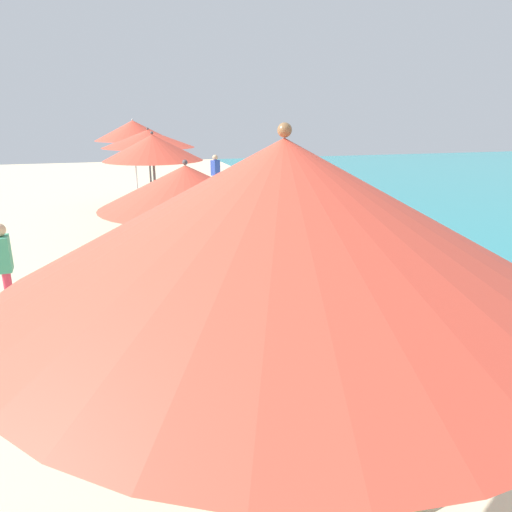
{
  "coord_description": "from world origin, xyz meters",
  "views": [
    {
      "loc": [
        -0.22,
        5.83,
        3.14
      ],
      "look_at": [
        1.67,
        12.24,
        1.11
      ],
      "focal_mm": 32.92,
      "sensor_mm": 36.0,
      "label": 1
    }
  ],
  "objects_px": {
    "umbrella_sixth": "(148,139)",
    "umbrella_farthest": "(133,131)",
    "lounger_farthest_shoreside": "(163,191)",
    "person_walking_near": "(215,171)",
    "lounger_fifth_shoreside": "(203,239)",
    "lounger_third_shoreside": "(340,477)",
    "umbrella_fifth": "(153,148)",
    "person_walking_mid": "(4,261)",
    "umbrella_fourth": "(186,187)",
    "lounger_fourth_shoreside": "(210,307)",
    "lounger_fourth_inland": "(271,401)",
    "umbrella_third": "(283,218)",
    "lounger_sixth_shoreside": "(171,215)"
  },
  "relations": [
    {
      "from": "lounger_farthest_shoreside",
      "to": "person_walking_near",
      "type": "relative_size",
      "value": 0.88
    },
    {
      "from": "lounger_fifth_shoreside",
      "to": "umbrella_sixth",
      "type": "height_order",
      "value": "umbrella_sixth"
    },
    {
      "from": "lounger_sixth_shoreside",
      "to": "person_walking_mid",
      "type": "xyz_separation_m",
      "value": [
        -3.28,
        -6.06,
        0.68
      ]
    },
    {
      "from": "lounger_fourth_shoreside",
      "to": "person_walking_near",
      "type": "relative_size",
      "value": 0.76
    },
    {
      "from": "umbrella_third",
      "to": "umbrella_sixth",
      "type": "distance_m",
      "value": 11.12
    },
    {
      "from": "umbrella_fifth",
      "to": "person_walking_mid",
      "type": "xyz_separation_m",
      "value": [
        -2.54,
        -1.66,
        -1.6
      ]
    },
    {
      "from": "umbrella_sixth",
      "to": "umbrella_farthest",
      "type": "xyz_separation_m",
      "value": [
        -0.22,
        3.94,
        0.09
      ]
    },
    {
      "from": "lounger_fourth_shoreside",
      "to": "lounger_sixth_shoreside",
      "type": "xyz_separation_m",
      "value": [
        0.24,
        7.4,
        -0.07
      ]
    },
    {
      "from": "lounger_sixth_shoreside",
      "to": "lounger_fourth_inland",
      "type": "bearing_deg",
      "value": -86.3
    },
    {
      "from": "umbrella_fourth",
      "to": "lounger_fifth_shoreside",
      "type": "xyz_separation_m",
      "value": [
        1.08,
        5.32,
        -2.03
      ]
    },
    {
      "from": "lounger_sixth_shoreside",
      "to": "umbrella_farthest",
      "type": "xyz_separation_m",
      "value": [
        -0.8,
        2.93,
        2.37
      ]
    },
    {
      "from": "lounger_fifth_shoreside",
      "to": "person_walking_near",
      "type": "distance_m",
      "value": 8.27
    },
    {
      "from": "umbrella_farthest",
      "to": "person_walking_near",
      "type": "distance_m",
      "value": 3.94
    },
    {
      "from": "person_walking_near",
      "to": "lounger_third_shoreside",
      "type": "bearing_deg",
      "value": 129.27
    },
    {
      "from": "lounger_farthest_shoreside",
      "to": "person_walking_near",
      "type": "distance_m",
      "value": 2.33
    },
    {
      "from": "lounger_fourth_shoreside",
      "to": "umbrella_third",
      "type": "bearing_deg",
      "value": -98.59
    },
    {
      "from": "person_walking_mid",
      "to": "lounger_fourth_shoreside",
      "type": "bearing_deg",
      "value": 150.07
    },
    {
      "from": "lounger_fourth_inland",
      "to": "lounger_fifth_shoreside",
      "type": "relative_size",
      "value": 0.91
    },
    {
      "from": "lounger_third_shoreside",
      "to": "umbrella_farthest",
      "type": "xyz_separation_m",
      "value": [
        -0.9,
        14.09,
        2.3
      ]
    },
    {
      "from": "umbrella_third",
      "to": "lounger_fourth_shoreside",
      "type": "distance_m",
      "value": 5.33
    },
    {
      "from": "lounger_fourth_inland",
      "to": "umbrella_farthest",
      "type": "bearing_deg",
      "value": 92.77
    },
    {
      "from": "umbrella_third",
      "to": "lounger_farthest_shoreside",
      "type": "distance_m",
      "value": 16.35
    },
    {
      "from": "umbrella_fourth",
      "to": "lounger_fifth_shoreside",
      "type": "distance_m",
      "value": 5.8
    },
    {
      "from": "lounger_fifth_shoreside",
      "to": "umbrella_farthest",
      "type": "xyz_separation_m",
      "value": [
        -1.17,
        6.3,
        2.28
      ]
    },
    {
      "from": "umbrella_third",
      "to": "umbrella_farthest",
      "type": "bearing_deg",
      "value": 90.09
    },
    {
      "from": "lounger_fourth_inland",
      "to": "person_walking_near",
      "type": "xyz_separation_m",
      "value": [
        2.45,
        14.63,
        0.66
      ]
    },
    {
      "from": "umbrella_fifth",
      "to": "person_walking_near",
      "type": "xyz_separation_m",
      "value": [
        3.08,
        9.04,
        -1.54
      ]
    },
    {
      "from": "lounger_fifth_shoreside",
      "to": "umbrella_sixth",
      "type": "relative_size",
      "value": 0.53
    },
    {
      "from": "lounger_third_shoreside",
      "to": "lounger_fourth_shoreside",
      "type": "bearing_deg",
      "value": 83.79
    },
    {
      "from": "lounger_fourth_shoreside",
      "to": "person_walking_mid",
      "type": "height_order",
      "value": "person_walking_mid"
    },
    {
      "from": "umbrella_farthest",
      "to": "person_walking_near",
      "type": "xyz_separation_m",
      "value": [
        3.15,
        1.71,
        -1.64
      ]
    },
    {
      "from": "lounger_third_shoreside",
      "to": "person_walking_near",
      "type": "bearing_deg",
      "value": 70.58
    },
    {
      "from": "umbrella_fourth",
      "to": "lounger_sixth_shoreside",
      "type": "height_order",
      "value": "umbrella_fourth"
    },
    {
      "from": "lounger_farthest_shoreside",
      "to": "person_walking_near",
      "type": "bearing_deg",
      "value": 9.46
    },
    {
      "from": "umbrella_farthest",
      "to": "lounger_third_shoreside",
      "type": "bearing_deg",
      "value": -86.36
    },
    {
      "from": "umbrella_fifth",
      "to": "umbrella_farthest",
      "type": "bearing_deg",
      "value": 90.53
    },
    {
      "from": "umbrella_fourth",
      "to": "person_walking_near",
      "type": "xyz_separation_m",
      "value": [
        3.05,
        13.33,
        -1.39
      ]
    },
    {
      "from": "umbrella_sixth",
      "to": "lounger_fifth_shoreside",
      "type": "bearing_deg",
      "value": -67.91
    },
    {
      "from": "lounger_fourth_inland",
      "to": "lounger_third_shoreside",
      "type": "bearing_deg",
      "value": -80.59
    },
    {
      "from": "lounger_fourth_inland",
      "to": "lounger_fifth_shoreside",
      "type": "xyz_separation_m",
      "value": [
        0.48,
        6.62,
        0.03
      ]
    },
    {
      "from": "lounger_third_shoreside",
      "to": "umbrella_sixth",
      "type": "bearing_deg",
      "value": 82.51
    },
    {
      "from": "lounger_third_shoreside",
      "to": "umbrella_fifth",
      "type": "height_order",
      "value": "umbrella_fifth"
    },
    {
      "from": "lounger_fourth_shoreside",
      "to": "lounger_fourth_inland",
      "type": "bearing_deg",
      "value": -89.12
    },
    {
      "from": "lounger_third_shoreside",
      "to": "lounger_fourth_inland",
      "type": "xyz_separation_m",
      "value": [
        -0.2,
        1.18,
        -0.01
      ]
    },
    {
      "from": "umbrella_third",
      "to": "umbrella_sixth",
      "type": "xyz_separation_m",
      "value": [
        0.19,
        11.12,
        -0.2
      ]
    },
    {
      "from": "lounger_fifth_shoreside",
      "to": "lounger_sixth_shoreside",
      "type": "distance_m",
      "value": 3.38
    },
    {
      "from": "lounger_fifth_shoreside",
      "to": "lounger_farthest_shoreside",
      "type": "bearing_deg",
      "value": 86.91
    },
    {
      "from": "lounger_fourth_inland",
      "to": "umbrella_farthest",
      "type": "height_order",
      "value": "umbrella_farthest"
    },
    {
      "from": "umbrella_third",
      "to": "lounger_fourth_inland",
      "type": "relative_size",
      "value": 2.28
    },
    {
      "from": "person_walking_near",
      "to": "lounger_fourth_inland",
      "type": "bearing_deg",
      "value": 127.86
    }
  ]
}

